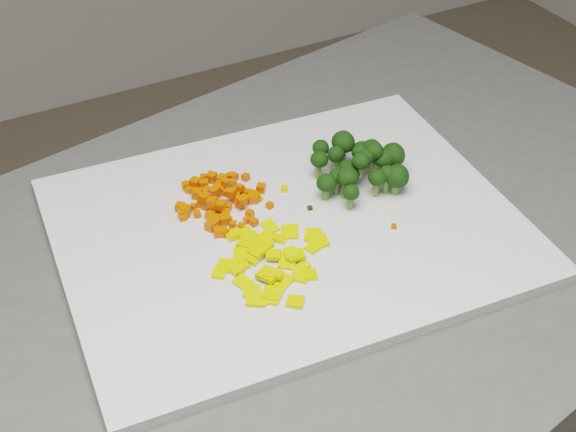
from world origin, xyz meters
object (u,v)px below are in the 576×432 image
pepper_pile (275,257)px  broccoli_pile (366,158)px  carrot_pile (222,193)px  cutting_board (288,228)px

pepper_pile → broccoli_pile: size_ratio=0.97×
pepper_pile → broccoli_pile: (0.16, 0.08, 0.02)m
carrot_pile → pepper_pile: bearing=-86.3°
cutting_board → pepper_pile: pepper_pile is taller
carrot_pile → broccoli_pile: 0.17m
cutting_board → carrot_pile: (-0.05, 0.06, 0.02)m
carrot_pile → broccoli_pile: broccoli_pile is taller
carrot_pile → cutting_board: bearing=-52.1°
carrot_pile → broccoli_pile: bearing=-11.8°
cutting_board → pepper_pile: 0.07m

